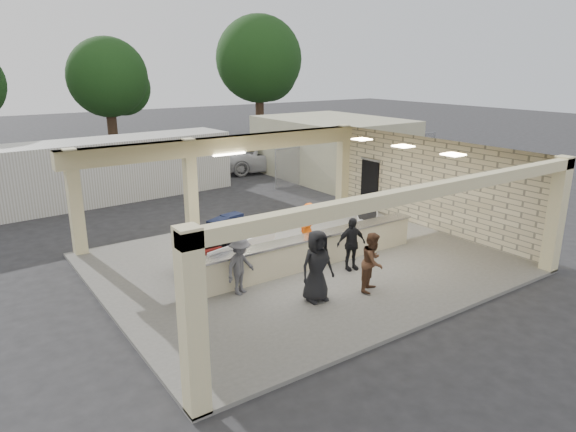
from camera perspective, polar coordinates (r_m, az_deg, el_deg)
ground at (r=16.28m, az=1.41°, el=-5.35°), size 120.00×120.00×0.00m
pavilion at (r=16.46m, az=0.67°, el=-0.13°), size 12.01×10.00×3.55m
baggage_counter at (r=15.70m, az=2.50°, el=-3.92°), size 8.20×0.58×0.98m
luggage_cart at (r=15.62m, az=-7.23°, el=-2.71°), size 3.00×2.27×1.56m
drum_fan at (r=19.91m, az=8.79°, el=0.31°), size 0.76×0.75×0.89m
baggage_handler at (r=16.45m, az=2.17°, el=-1.52°), size 0.44×0.68×1.75m
passenger_a at (r=14.12m, az=9.41°, el=-5.05°), size 0.87×0.69×1.65m
passenger_b at (r=15.45m, az=7.04°, el=-3.09°), size 1.00×0.53×1.62m
passenger_c at (r=13.80m, az=-5.31°, el=-5.56°), size 1.08×0.73×1.59m
passenger_d at (r=13.33m, az=3.24°, el=-5.55°), size 0.96×0.45×1.92m
car_white_a at (r=30.59m, az=-2.41°, el=6.53°), size 5.87×3.64×1.56m
car_white_b at (r=34.95m, az=4.69°, el=7.59°), size 4.51×2.06×1.38m
car_dark at (r=31.72m, az=-5.47°, el=6.67°), size 4.31×3.45×1.39m
container_white at (r=24.98m, az=-20.80°, el=4.67°), size 13.10×3.47×2.81m
fence at (r=29.52m, az=8.42°, el=6.54°), size 12.06×0.06×2.03m
tree_mid at (r=39.98m, az=-19.00°, el=14.05°), size 6.00×5.60×8.00m
tree_right at (r=44.00m, az=-2.99°, el=16.65°), size 7.20×7.00×10.00m
adjacent_building at (r=29.19m, az=4.94°, el=7.63°), size 6.00×8.00×3.20m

